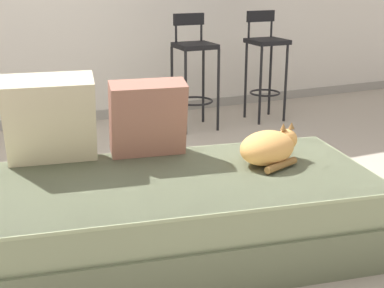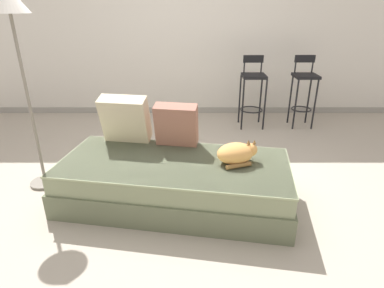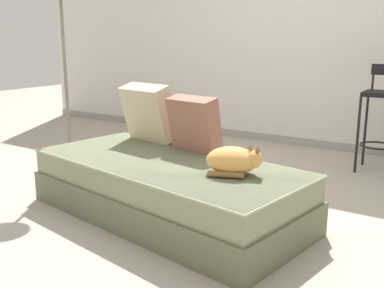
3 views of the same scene
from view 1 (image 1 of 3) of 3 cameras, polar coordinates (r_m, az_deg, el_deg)
name	(u,v)px [view 1 (image 1 of 3)]	position (r m, az deg, el deg)	size (l,w,h in m)	color
ground_plane	(146,219)	(3.07, -4.89, -8.03)	(16.00, 16.00, 0.00)	#A89E8E
wall_baseboard_trim	(68,118)	(5.06, -13.14, 2.69)	(8.00, 0.02, 0.09)	gray
couch	(172,215)	(2.64, -2.12, -7.57)	(2.10, 1.20, 0.40)	#636B50
throw_pillow_corner	(50,119)	(2.77, -14.90, 2.58)	(0.48, 0.34, 0.47)	beige
throw_pillow_middle	(148,118)	(2.81, -4.74, 2.77)	(0.42, 0.28, 0.41)	#936051
cat	(269,147)	(2.75, 8.24, -0.35)	(0.38, 0.33, 0.20)	tan
bar_stool_near_window	(194,63)	(4.67, 0.23, 8.59)	(0.33, 0.33, 0.99)	black
bar_stool_by_doorway	(266,56)	(5.00, 7.86, 9.27)	(0.32, 0.32, 0.99)	black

